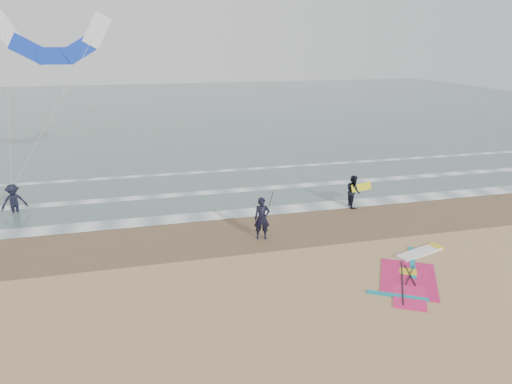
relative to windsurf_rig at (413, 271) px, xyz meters
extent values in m
plane|color=tan|center=(-4.26, -0.47, -0.03)|extent=(120.00, 120.00, 0.00)
cube|color=#47605E|center=(-4.26, 47.53, -0.02)|extent=(120.00, 80.00, 0.02)
cube|color=brown|center=(-4.26, 5.53, -0.03)|extent=(120.00, 5.00, 0.01)
cube|color=white|center=(-4.26, 7.73, 0.00)|extent=(120.00, 1.20, 0.02)
cube|color=white|center=(-4.26, 11.53, 0.00)|extent=(120.00, 0.70, 0.02)
cube|color=white|center=(-4.26, 16.03, 0.00)|extent=(120.00, 0.50, 0.01)
cube|color=white|center=(1.15, 1.35, 0.02)|extent=(2.32, 1.23, 0.11)
cube|color=yellow|center=(2.14, 1.67, 0.03)|extent=(0.55, 0.64, 0.12)
cube|color=#E21C5F|center=(-0.48, -0.45, -0.01)|extent=(3.16, 3.49, 0.04)
cube|color=#E21C5F|center=(-1.15, -1.62, -0.01)|extent=(1.75, 1.95, 0.04)
cube|color=#0C8C99|center=(0.43, 0.72, -0.01)|extent=(1.61, 2.60, 0.05)
cube|color=#0C8C99|center=(-1.51, -1.44, -0.01)|extent=(1.90, 1.21, 0.05)
cube|color=yellow|center=(-0.20, 0.00, -0.01)|extent=(0.82, 0.78, 0.05)
cylinder|color=black|center=(-0.84, -0.63, 0.01)|extent=(1.67, 2.84, 0.05)
cylinder|color=black|center=(-0.30, -0.27, 0.03)|extent=(1.11, 1.23, 0.04)
cylinder|color=black|center=(-0.30, -0.27, 0.03)|extent=(0.54, 1.55, 0.04)
imported|color=black|center=(-4.83, 4.46, 0.93)|extent=(0.78, 0.59, 1.93)
imported|color=black|center=(0.93, 7.30, 0.84)|extent=(0.74, 0.91, 1.75)
imported|color=black|center=(-16.38, 10.67, 0.92)|extent=(1.38, 1.05, 1.90)
cylinder|color=black|center=(-4.53, 4.46, 1.39)|extent=(0.17, 0.86, 1.82)
cube|color=yellow|center=(1.33, 7.20, 1.08)|extent=(1.30, 0.51, 0.39)
cube|color=white|center=(-16.35, 14.34, 8.99)|extent=(1.71, 0.18, 2.04)
cube|color=#1235C0|center=(-15.37, 14.34, 8.02)|extent=(2.04, 0.20, 1.71)
cube|color=#1235C0|center=(-14.03, 14.34, 7.66)|extent=(1.82, 0.19, 0.93)
cube|color=#1235C0|center=(-12.69, 14.34, 8.02)|extent=(2.04, 0.20, 1.71)
cube|color=white|center=(-11.72, 14.34, 8.99)|extent=(1.71, 0.18, 2.04)
cylinder|color=beige|center=(-16.36, 12.50, 5.13)|extent=(0.05, 3.69, 7.74)
cylinder|color=beige|center=(-14.05, 12.50, 5.13)|extent=(4.68, 3.70, 7.74)
camera|label=1|loc=(-9.67, -13.76, 8.37)|focal=32.00mm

